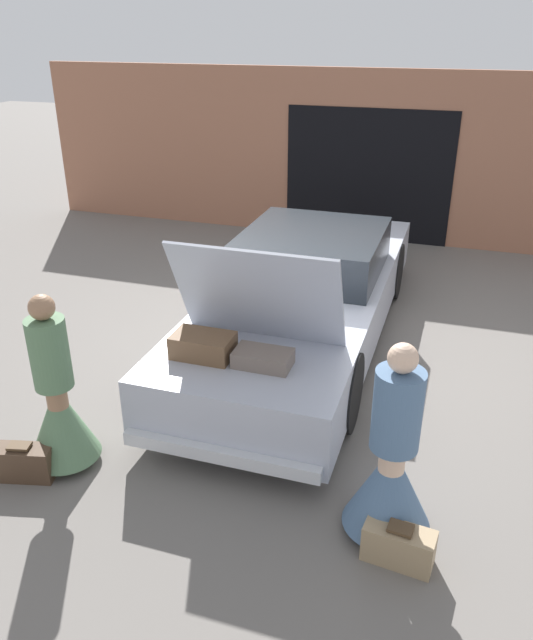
{
  "coord_description": "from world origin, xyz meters",
  "views": [
    {
      "loc": [
        1.62,
        -6.46,
        3.45
      ],
      "look_at": [
        0.0,
        -1.46,
        0.93
      ],
      "focal_mm": 35.0,
      "sensor_mm": 36.0,
      "label": 1
    }
  ],
  "objects_px": {
    "person_left": "(59,407)",
    "person_right": "(391,470)",
    "car": "(306,295)",
    "suitcase_beside_right_person": "(399,545)",
    "suitcase_beside_left_person": "(23,462)"
  },
  "relations": [
    {
      "from": "person_left",
      "to": "person_right",
      "type": "xyz_separation_m",
      "value": [
        2.74,
        0.03,
        -0.0
      ]
    },
    {
      "from": "car",
      "to": "suitcase_beside_right_person",
      "type": "relative_size",
      "value": 10.53
    },
    {
      "from": "person_left",
      "to": "suitcase_beside_right_person",
      "type": "distance_m",
      "value": 2.91
    },
    {
      "from": "person_left",
      "to": "suitcase_beside_right_person",
      "type": "xyz_separation_m",
      "value": [
        2.87,
        -0.24,
        -0.41
      ]
    },
    {
      "from": "person_left",
      "to": "person_right",
      "type": "distance_m",
      "value": 2.74
    },
    {
      "from": "person_left",
      "to": "suitcase_beside_right_person",
      "type": "height_order",
      "value": "person_left"
    },
    {
      "from": "car",
      "to": "person_left",
      "type": "xyz_separation_m",
      "value": [
        -1.37,
        -2.87,
        -0.02
      ]
    },
    {
      "from": "person_right",
      "to": "suitcase_beside_left_person",
      "type": "distance_m",
      "value": 3.0
    },
    {
      "from": "person_left",
      "to": "person_right",
      "type": "relative_size",
      "value": 1.0
    },
    {
      "from": "person_left",
      "to": "suitcase_beside_left_person",
      "type": "xyz_separation_m",
      "value": [
        -0.21,
        -0.29,
        -0.41
      ]
    },
    {
      "from": "suitcase_beside_left_person",
      "to": "suitcase_beside_right_person",
      "type": "height_order",
      "value": "suitcase_beside_left_person"
    },
    {
      "from": "car",
      "to": "person_right",
      "type": "xyz_separation_m",
      "value": [
        1.37,
        -2.84,
        -0.02
      ]
    },
    {
      "from": "suitcase_beside_right_person",
      "to": "person_right",
      "type": "bearing_deg",
      "value": 114.55
    },
    {
      "from": "car",
      "to": "person_left",
      "type": "distance_m",
      "value": 3.18
    },
    {
      "from": "suitcase_beside_left_person",
      "to": "suitcase_beside_right_person",
      "type": "xyz_separation_m",
      "value": [
        3.08,
        0.05,
        -0.01
      ]
    }
  ]
}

